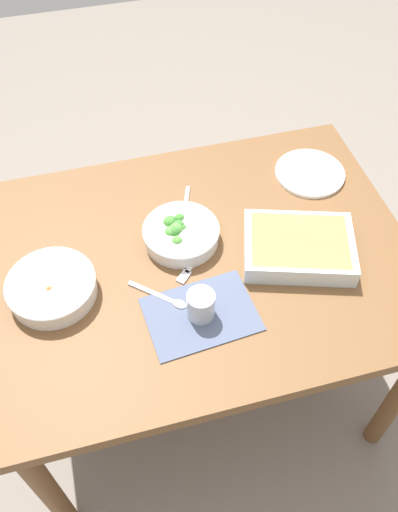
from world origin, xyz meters
TOP-DOWN VIEW (x-y plane):
  - ground_plane at (0.00, 0.00)m, footprint 6.00×6.00m
  - dining_table at (0.00, 0.00)m, footprint 1.20×0.90m
  - placemat at (-0.05, -0.19)m, footprint 0.30×0.22m
  - stew_bowl at (-0.40, -0.02)m, footprint 0.24×0.24m
  - broccoli_bowl at (-0.04, 0.07)m, footprint 0.22×0.22m
  - baking_dish at (0.27, -0.06)m, footprint 0.35×0.30m
  - drink_cup at (-0.05, -0.19)m, footprint 0.07×0.07m
  - side_plate at (0.43, 0.23)m, footprint 0.22×0.22m
  - spoon_by_stew at (-0.36, -0.03)m, footprint 0.18×0.04m
  - spoon_by_broccoli at (-0.00, 0.17)m, footprint 0.08×0.17m
  - spoon_spare at (-0.12, -0.12)m, footprint 0.14×0.13m
  - fork_on_table at (-0.02, -0.02)m, footprint 0.14×0.14m

SIDE VIEW (x-z plane):
  - ground_plane at x=0.00m, z-range 0.00..0.00m
  - dining_table at x=0.00m, z-range 0.28..1.02m
  - placemat at x=-0.05m, z-range 0.74..0.74m
  - fork_on_table at x=-0.02m, z-range 0.74..0.75m
  - spoon_by_stew at x=-0.36m, z-range 0.74..0.75m
  - spoon_by_broccoli at x=0.00m, z-range 0.74..0.75m
  - spoon_spare at x=-0.12m, z-range 0.74..0.75m
  - side_plate at x=0.43m, z-range 0.74..0.75m
  - broccoli_bowl at x=-0.04m, z-range 0.74..0.80m
  - stew_bowl at x=-0.40m, z-range 0.74..0.80m
  - baking_dish at x=0.27m, z-range 0.74..0.80m
  - drink_cup at x=-0.05m, z-range 0.74..0.82m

